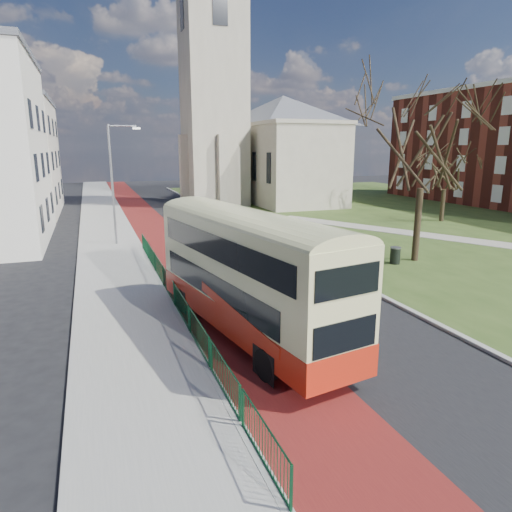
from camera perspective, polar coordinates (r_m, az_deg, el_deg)
name	(u,v)px	position (r m, az deg, el deg)	size (l,w,h in m)	color
ground	(275,333)	(16.97, 2.34, -9.62)	(160.00, 160.00, 0.00)	black
road_carriageway	(195,235)	(35.85, -7.60, 2.66)	(9.00, 120.00, 0.01)	black
bus_lane	(160,237)	(35.38, -11.87, 2.35)	(3.40, 120.00, 0.01)	#591414
pavement_west	(108,240)	(35.06, -18.03, 1.96)	(4.00, 120.00, 0.12)	gray
kerb_west	(136,238)	(35.18, -14.78, 2.22)	(0.25, 120.00, 0.13)	#999993
kerb_east	(243,226)	(38.93, -1.61, 3.71)	(0.25, 80.00, 0.13)	#999993
grass_green	(432,215)	(48.91, 21.18, 4.76)	(40.00, 80.00, 0.04)	#2F4819
footpath	(481,242)	(36.25, 26.32, 1.57)	(2.20, 36.00, 0.03)	#9E998C
pedestrian_railing	(174,295)	(19.64, -10.17, -4.84)	(0.07, 24.00, 1.12)	#0D3C21
gothic_church	(252,89)	(55.98, -0.53, 20.11)	(16.38, 18.00, 40.00)	#9E9480
street_block_far	(1,156)	(53.05, -29.24, 10.83)	(10.30, 16.30, 11.50)	beige
streetlamp	(114,178)	(32.53, -17.30, 9.24)	(2.13, 0.18, 8.00)	gray
bus	(247,269)	(15.97, -1.15, -1.63)	(4.20, 10.71, 4.37)	#AA210F
winter_tree_near	(425,128)	(28.22, 20.42, 14.80)	(9.44, 9.44, 11.06)	#2D2416
winter_tree_far	(446,164)	(44.88, 22.71, 10.57)	(5.32, 5.32, 7.44)	#312818
litter_bin	(395,255)	(27.62, 17.00, 0.07)	(0.70, 0.70, 0.99)	black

